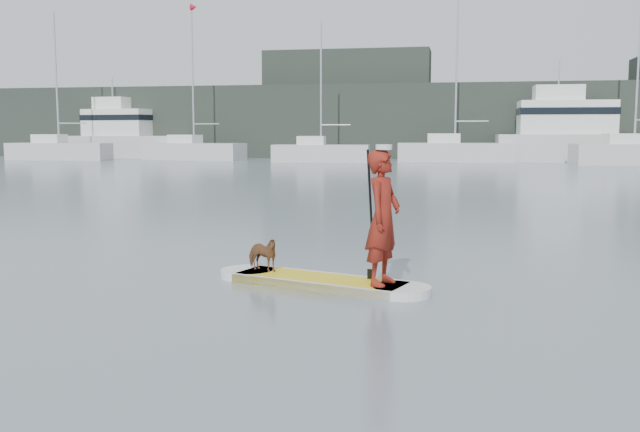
% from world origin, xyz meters
% --- Properties ---
extents(ground, '(140.00, 140.00, 0.00)m').
position_xyz_m(ground, '(0.00, 0.00, 0.00)').
color(ground, slate).
rests_on(ground, ground).
extents(paddleboard, '(3.18, 1.55, 0.12)m').
position_xyz_m(paddleboard, '(-2.24, 2.72, 0.06)').
color(paddleboard, yellow).
rests_on(paddleboard, ground).
extents(paddler, '(0.60, 0.76, 1.82)m').
position_xyz_m(paddler, '(-1.32, 2.43, 1.03)').
color(paddler, maroon).
rests_on(paddler, paddleboard).
extents(white_cap, '(0.22, 0.22, 0.07)m').
position_xyz_m(white_cap, '(-1.32, 2.43, 1.98)').
color(white_cap, silver).
rests_on(white_cap, paddler).
extents(dog, '(0.66, 0.51, 0.51)m').
position_xyz_m(dog, '(-3.18, 3.02, 0.38)').
color(dog, brown).
rests_on(dog, paddleboard).
extents(paddle, '(0.12, 0.29, 2.00)m').
position_xyz_m(paddle, '(-1.52, 2.75, 0.80)').
color(paddle, black).
rests_on(paddle, ground).
extents(sailboat_a, '(7.87, 2.93, 11.22)m').
position_xyz_m(sailboat_a, '(-30.94, 43.34, 0.78)').
color(sailboat_a, silver).
rests_on(sailboat_a, ground).
extents(sailboat_b, '(8.25, 3.63, 11.85)m').
position_xyz_m(sailboat_b, '(-20.78, 45.63, 0.82)').
color(sailboat_b, silver).
rests_on(sailboat_b, ground).
extents(sailboat_c, '(7.09, 2.81, 9.97)m').
position_xyz_m(sailboat_c, '(-10.32, 43.66, 0.74)').
color(sailboat_c, silver).
rests_on(sailboat_c, ground).
extents(sailboat_d, '(8.37, 3.09, 12.11)m').
position_xyz_m(sailboat_d, '(-0.83, 45.80, 0.87)').
color(sailboat_d, silver).
rests_on(sailboat_d, ground).
extents(sailboat_e, '(8.14, 3.55, 11.42)m').
position_xyz_m(sailboat_e, '(10.83, 43.23, 0.82)').
color(sailboat_e, silver).
rests_on(sailboat_e, ground).
extents(motor_yacht_a, '(12.26, 4.13, 7.29)m').
position_xyz_m(motor_yacht_a, '(7.79, 47.58, 2.05)').
color(motor_yacht_a, silver).
rests_on(motor_yacht_a, ground).
extents(motor_yacht_b, '(10.49, 4.53, 6.72)m').
position_xyz_m(motor_yacht_b, '(-28.40, 49.43, 1.89)').
color(motor_yacht_b, silver).
rests_on(motor_yacht_b, ground).
extents(shore_mass, '(90.00, 6.00, 6.00)m').
position_xyz_m(shore_mass, '(0.00, 53.00, 3.00)').
color(shore_mass, '#202822').
rests_on(shore_mass, ground).
extents(shore_building_west, '(14.00, 4.00, 9.00)m').
position_xyz_m(shore_building_west, '(-10.00, 54.00, 4.50)').
color(shore_building_west, '#202822').
rests_on(shore_building_west, ground).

